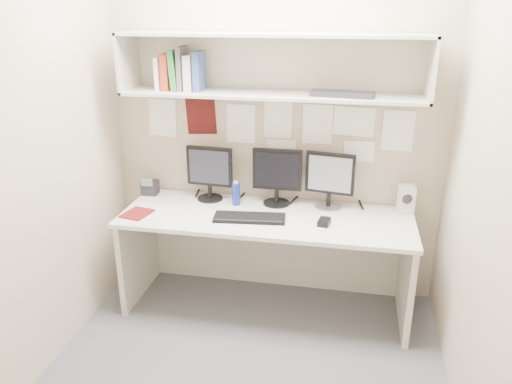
% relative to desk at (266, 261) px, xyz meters
% --- Properties ---
extents(floor, '(2.40, 2.00, 0.01)m').
position_rel_desk_xyz_m(floor, '(0.00, -0.65, -0.37)').
color(floor, '#4D4D52').
rests_on(floor, ground).
extents(wall_back, '(2.40, 0.02, 2.60)m').
position_rel_desk_xyz_m(wall_back, '(0.00, 0.35, 0.93)').
color(wall_back, tan).
rests_on(wall_back, ground).
extents(wall_front, '(2.40, 0.02, 2.60)m').
position_rel_desk_xyz_m(wall_front, '(0.00, -1.65, 0.93)').
color(wall_front, tan).
rests_on(wall_front, ground).
extents(wall_left, '(0.02, 2.00, 2.60)m').
position_rel_desk_xyz_m(wall_left, '(-1.20, -0.65, 0.93)').
color(wall_left, tan).
rests_on(wall_left, ground).
extents(wall_right, '(0.02, 2.00, 2.60)m').
position_rel_desk_xyz_m(wall_right, '(1.20, -0.65, 0.93)').
color(wall_right, tan).
rests_on(wall_right, ground).
extents(desk, '(2.00, 0.70, 0.73)m').
position_rel_desk_xyz_m(desk, '(0.00, 0.00, 0.00)').
color(desk, silver).
rests_on(desk, floor).
extents(overhead_hutch, '(2.00, 0.38, 0.40)m').
position_rel_desk_xyz_m(overhead_hutch, '(0.00, 0.21, 1.35)').
color(overhead_hutch, '#BEB7A5').
rests_on(overhead_hutch, wall_back).
extents(pinned_papers, '(1.92, 0.01, 0.48)m').
position_rel_desk_xyz_m(pinned_papers, '(0.00, 0.34, 0.88)').
color(pinned_papers, white).
rests_on(pinned_papers, wall_back).
extents(monitor_left, '(0.34, 0.19, 0.40)m').
position_rel_desk_xyz_m(monitor_left, '(-0.46, 0.22, 0.58)').
color(monitor_left, black).
rests_on(monitor_left, desk).
extents(monitor_center, '(0.35, 0.19, 0.41)m').
position_rel_desk_xyz_m(monitor_center, '(0.04, 0.22, 0.59)').
color(monitor_center, black).
rests_on(monitor_center, desk).
extents(monitor_right, '(0.34, 0.19, 0.40)m').
position_rel_desk_xyz_m(monitor_right, '(0.41, 0.22, 0.59)').
color(monitor_right, '#A5A5AA').
rests_on(monitor_right, desk).
extents(keyboard, '(0.49, 0.22, 0.02)m').
position_rel_desk_xyz_m(keyboard, '(-0.10, -0.10, 0.38)').
color(keyboard, black).
rests_on(keyboard, desk).
extents(mouse, '(0.09, 0.12, 0.04)m').
position_rel_desk_xyz_m(mouse, '(0.40, -0.09, 0.38)').
color(mouse, black).
rests_on(mouse, desk).
extents(speaker, '(0.12, 0.12, 0.20)m').
position_rel_desk_xyz_m(speaker, '(0.94, 0.23, 0.46)').
color(speaker, beige).
rests_on(speaker, desk).
extents(blue_bottle, '(0.06, 0.06, 0.18)m').
position_rel_desk_xyz_m(blue_bottle, '(-0.25, 0.14, 0.45)').
color(blue_bottle, navy).
rests_on(blue_bottle, desk).
extents(maroon_notebook, '(0.20, 0.23, 0.01)m').
position_rel_desk_xyz_m(maroon_notebook, '(-0.88, -0.16, 0.37)').
color(maroon_notebook, '#611010').
rests_on(maroon_notebook, desk).
extents(desk_phone, '(0.12, 0.11, 0.14)m').
position_rel_desk_xyz_m(desk_phone, '(-0.94, 0.23, 0.42)').
color(desk_phone, black).
rests_on(desk_phone, desk).
extents(book_stack, '(0.31, 0.18, 0.29)m').
position_rel_desk_xyz_m(book_stack, '(-0.62, 0.17, 1.30)').
color(book_stack, silver).
rests_on(book_stack, overhead_hutch).
extents(hutch_tray, '(0.41, 0.20, 0.03)m').
position_rel_desk_xyz_m(hutch_tray, '(0.46, 0.12, 1.19)').
color(hutch_tray, black).
rests_on(hutch_tray, overhead_hutch).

